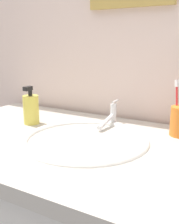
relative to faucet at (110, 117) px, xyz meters
The scene contains 5 objects.
tiled_wall_back 0.36m from the faucet, 85.47° to the left, with size 2.46×0.04×2.40m, color beige.
sink_basin 0.21m from the faucet, 90.00° to the right, with size 0.42×0.42×0.11m.
faucet is the anchor object (origin of this frame).
toothbrush_red 0.25m from the faucet, ahead, with size 0.03×0.03×0.19m.
soap_dispenser 0.32m from the faucet, 154.98° to the right, with size 0.06×0.06×0.15m.
Camera 1 is at (0.42, -0.72, 1.15)m, focal length 43.62 mm.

